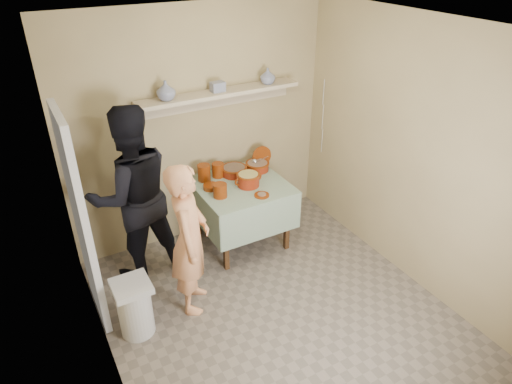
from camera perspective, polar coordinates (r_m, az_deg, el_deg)
ground at (r=4.48m, az=3.11°, el=-15.36°), size 3.50×3.50×0.00m
tile_panel at (r=4.21m, az=-20.99°, el=-3.53°), size 0.06×0.70×2.00m
plate_stack_a at (r=5.07m, az=-6.52°, el=2.41°), size 0.14×0.14×0.19m
plate_stack_b at (r=5.15m, az=-4.79°, el=2.76°), size 0.14×0.14×0.16m
bowl_stack at (r=4.75m, az=-4.52°, el=0.19°), size 0.15×0.15×0.15m
empty_bowl at (r=4.93m, az=-5.67°, el=0.66°), size 0.17×0.17×0.05m
propped_lid at (r=5.37m, az=0.72°, el=4.50°), size 0.24×0.05×0.24m
vase_right at (r=5.12m, az=1.48°, el=14.29°), size 0.21×0.21×0.17m
vase_left at (r=4.67m, az=-11.21°, el=12.34°), size 0.26×0.26×0.19m
ceramic_box at (r=4.88m, az=-4.82°, el=12.97°), size 0.15×0.11×0.10m
person_cook at (r=4.19m, az=-8.30°, el=-5.89°), size 0.57×0.65×1.50m
person_helper at (r=4.63m, az=-15.15°, el=-0.38°), size 0.93×0.74×1.85m
room_shell at (r=3.53m, az=3.81°, el=3.45°), size 3.04×3.54×2.62m
serving_table at (r=5.07m, az=-1.93°, el=-0.16°), size 0.97×0.97×0.76m
cazuela_meat_a at (r=5.18m, az=-2.75°, el=2.74°), size 0.30×0.30×0.10m
cazuela_meat_b at (r=5.28m, az=0.18°, el=3.32°), size 0.28×0.28×0.10m
ladle at (r=5.26m, az=-0.08°, el=3.85°), size 0.08×0.26×0.19m
cazuela_rice at (r=4.94m, az=-0.97°, el=1.67°), size 0.33×0.25×0.14m
front_plate at (r=4.78m, az=0.73°, el=-0.37°), size 0.16×0.16×0.03m
wall_shelf at (r=4.94m, az=-4.69°, el=12.03°), size 1.80×0.25×0.21m
trash_bin at (r=4.29m, az=-14.90°, el=-13.80°), size 0.32×0.32×0.56m
electrical_cord at (r=5.57m, az=8.34°, el=9.26°), size 0.01×0.05×0.90m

